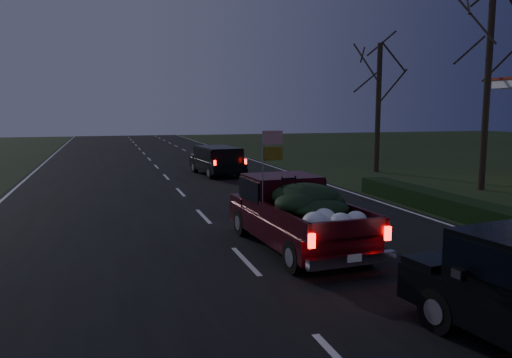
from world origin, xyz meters
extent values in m
plane|color=black|center=(0.00, 0.00, 0.00)|extent=(120.00, 120.00, 0.00)
cube|color=black|center=(0.00, 0.00, 0.01)|extent=(14.00, 120.00, 0.02)
cube|color=black|center=(7.80, 3.00, 0.30)|extent=(1.00, 10.00, 0.60)
cylinder|color=black|center=(12.50, 7.00, 4.25)|extent=(0.28, 0.28, 8.50)
cylinder|color=black|center=(11.50, 14.00, 3.50)|extent=(0.28, 0.28, 7.00)
cube|color=#3A0710|center=(1.48, 0.75, 0.57)|extent=(2.18, 4.87, 0.52)
cube|color=#3A0710|center=(1.43, 1.60, 1.29)|extent=(1.85, 1.62, 0.86)
cube|color=black|center=(1.43, 1.60, 1.38)|extent=(1.94, 1.54, 0.52)
cube|color=#3A0710|center=(1.55, -0.49, 0.86)|extent=(1.92, 2.77, 0.06)
ellipsoid|color=black|center=(1.57, -0.01, 1.29)|extent=(1.62, 1.80, 0.57)
cylinder|color=gray|center=(0.62, 0.70, 1.95)|extent=(0.03, 0.03, 1.91)
cube|color=red|center=(0.88, 0.71, 2.74)|extent=(0.50, 0.05, 0.32)
cube|color=gold|center=(0.88, 0.71, 2.36)|extent=(0.50, 0.05, 0.32)
cube|color=black|center=(2.66, 15.15, 0.55)|extent=(2.24, 4.43, 0.53)
cube|color=black|center=(2.69, 14.93, 1.15)|extent=(2.00, 3.27, 0.71)
cube|color=black|center=(2.69, 14.93, 1.23)|extent=(2.08, 3.20, 0.43)
cube|color=black|center=(1.65, -4.97, 1.15)|extent=(0.13, 0.23, 0.16)
camera|label=1|loc=(-2.93, -10.47, 3.37)|focal=35.00mm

